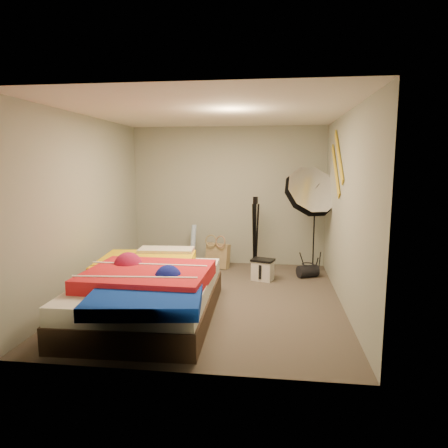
% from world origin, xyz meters
% --- Properties ---
extents(floor, '(4.00, 4.00, 0.00)m').
position_xyz_m(floor, '(0.00, 0.00, 0.00)').
color(floor, brown).
rests_on(floor, ground).
extents(ceiling, '(4.00, 4.00, 0.00)m').
position_xyz_m(ceiling, '(0.00, 0.00, 2.50)').
color(ceiling, silver).
rests_on(ceiling, wall_back).
extents(wall_back, '(3.50, 0.00, 3.50)m').
position_xyz_m(wall_back, '(0.00, 2.00, 1.25)').
color(wall_back, gray).
rests_on(wall_back, floor).
extents(wall_front, '(3.50, 0.00, 3.50)m').
position_xyz_m(wall_front, '(0.00, -2.00, 1.25)').
color(wall_front, gray).
rests_on(wall_front, floor).
extents(wall_left, '(0.00, 4.00, 4.00)m').
position_xyz_m(wall_left, '(-1.75, 0.00, 1.25)').
color(wall_left, gray).
rests_on(wall_left, floor).
extents(wall_right, '(0.00, 4.00, 4.00)m').
position_xyz_m(wall_right, '(1.75, 0.00, 1.25)').
color(wall_right, gray).
rests_on(wall_right, floor).
extents(tote_bag, '(0.48, 0.35, 0.45)m').
position_xyz_m(tote_bag, '(-0.14, 1.63, 0.22)').
color(tote_bag, tan).
rests_on(tote_bag, floor).
extents(wrapping_roll, '(0.13, 0.23, 0.76)m').
position_xyz_m(wrapping_roll, '(-0.60, 1.65, 0.38)').
color(wrapping_roll, '#558FD4').
rests_on(wrapping_roll, floor).
extents(camera_case, '(0.37, 0.31, 0.32)m').
position_xyz_m(camera_case, '(0.68, 0.95, 0.16)').
color(camera_case, silver).
rests_on(camera_case, floor).
extents(duffel_bag, '(0.38, 0.32, 0.20)m').
position_xyz_m(duffel_bag, '(1.40, 1.21, 0.10)').
color(duffel_bag, black).
rests_on(duffel_bag, floor).
extents(wall_stripe_upper, '(0.02, 0.91, 0.78)m').
position_xyz_m(wall_stripe_upper, '(1.73, 0.60, 1.95)').
color(wall_stripe_upper, gold).
rests_on(wall_stripe_upper, wall_right).
extents(wall_stripe_lower, '(0.02, 0.91, 0.78)m').
position_xyz_m(wall_stripe_lower, '(1.73, 0.85, 1.75)').
color(wall_stripe_lower, gold).
rests_on(wall_stripe_lower, wall_right).
extents(bed, '(1.68, 2.46, 0.65)m').
position_xyz_m(bed, '(-0.65, -0.77, 0.33)').
color(bed, '#402E21').
rests_on(bed, floor).
extents(photo_umbrella, '(0.98, 0.92, 1.90)m').
position_xyz_m(photo_umbrella, '(1.41, 1.40, 1.36)').
color(photo_umbrella, black).
rests_on(photo_umbrella, floor).
extents(camera_tripod, '(0.08, 0.08, 1.28)m').
position_xyz_m(camera_tripod, '(0.52, 1.59, 0.73)').
color(camera_tripod, black).
rests_on(camera_tripod, floor).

